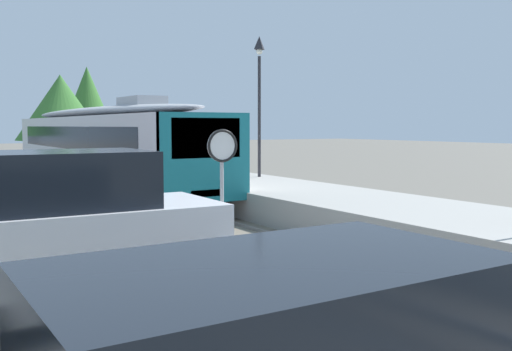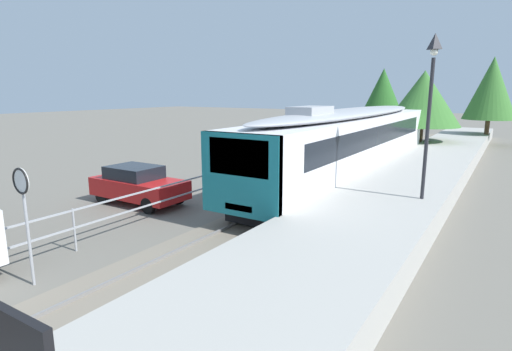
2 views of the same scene
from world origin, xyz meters
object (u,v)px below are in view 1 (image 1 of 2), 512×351
Objects in this scene: parked_van_white at (42,238)px; platform_lamp_mid_platform at (259,79)px; commuter_train at (101,143)px; speed_limit_sign at (222,166)px; brick_utility_cabinet at (430,342)px.

platform_lamp_mid_platform is at bearing 46.17° from parked_van_white.
commuter_train reaches higher than speed_limit_sign.
commuter_train is 7.57m from platform_lamp_mid_platform.
parked_van_white is (-3.06, 4.28, 0.72)m from brick_utility_cabinet.
brick_utility_cabinet is at bearing -93.69° from speed_limit_sign.
brick_utility_cabinet is 0.25× the size of parked_van_white.
parked_van_white is at bearing 125.56° from brick_utility_cabinet.
commuter_train is 3.78× the size of platform_lamp_mid_platform.
platform_lamp_mid_platform is 15.05m from parked_van_white.
platform_lamp_mid_platform is 12.00m from speed_limit_sign.
parked_van_white is (-5.68, -16.16, -0.85)m from commuter_train.
brick_utility_cabinet is (-0.34, -5.27, -1.55)m from speed_limit_sign.
speed_limit_sign is 0.57× the size of parked_van_white.
commuter_train is 15.34m from speed_limit_sign.
speed_limit_sign is (-6.76, -9.59, -2.50)m from platform_lamp_mid_platform.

